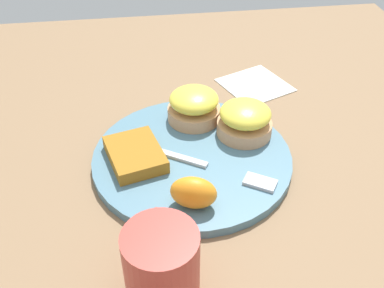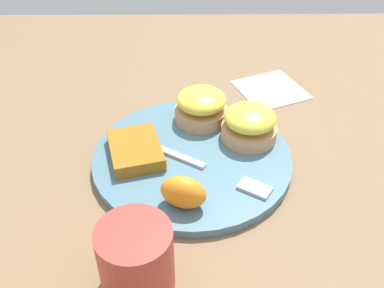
{
  "view_description": "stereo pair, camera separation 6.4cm",
  "coord_description": "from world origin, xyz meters",
  "views": [
    {
      "loc": [
        -0.5,
        0.07,
        0.44
      ],
      "look_at": [
        0.0,
        0.0,
        0.03
      ],
      "focal_mm": 42.0,
      "sensor_mm": 36.0,
      "label": 1
    },
    {
      "loc": [
        -0.5,
        0.01,
        0.44
      ],
      "look_at": [
        0.0,
        0.0,
        0.03
      ],
      "focal_mm": 42.0,
      "sensor_mm": 36.0,
      "label": 2
    }
  ],
  "objects": [
    {
      "name": "sandwich_benedict_left",
      "position": [
        0.04,
        -0.09,
        0.04
      ],
      "size": [
        0.08,
        0.08,
        0.05
      ],
      "color": "tan",
      "rests_on": "plate"
    },
    {
      "name": "plate",
      "position": [
        0.0,
        0.0,
        0.01
      ],
      "size": [
        0.29,
        0.29,
        0.01
      ],
      "primitive_type": "cylinder",
      "color": "slate",
      "rests_on": "ground_plane"
    },
    {
      "name": "fork",
      "position": [
        -0.04,
        -0.02,
        0.02
      ],
      "size": [
        0.13,
        0.19,
        0.0
      ],
      "color": "silver",
      "rests_on": "plate"
    },
    {
      "name": "ground_plane",
      "position": [
        0.0,
        0.0,
        0.0
      ],
      "size": [
        1.1,
        1.1,
        0.0
      ],
      "primitive_type": "plane",
      "color": "#846647"
    },
    {
      "name": "cup",
      "position": [
        -0.21,
        0.06,
        0.04
      ],
      "size": [
        0.11,
        0.08,
        0.09
      ],
      "color": "#B23D33",
      "rests_on": "ground_plane"
    },
    {
      "name": "orange_wedge",
      "position": [
        -0.1,
        0.01,
        0.04
      ],
      "size": [
        0.05,
        0.07,
        0.04
      ],
      "primitive_type": "ellipsoid",
      "rotation": [
        0.0,
        0.0,
        1.27
      ],
      "color": "orange",
      "rests_on": "plate"
    },
    {
      "name": "napkin",
      "position": [
        0.2,
        -0.15,
        0.0
      ],
      "size": [
        0.14,
        0.14,
        0.0
      ],
      "primitive_type": "cube",
      "rotation": [
        0.0,
        0.0,
        0.4
      ],
      "color": "white",
      "rests_on": "ground_plane"
    },
    {
      "name": "hashbrown_patty",
      "position": [
        0.0,
        0.08,
        0.02
      ],
      "size": [
        0.11,
        0.09,
        0.02
      ],
      "primitive_type": "cube",
      "rotation": [
        0.0,
        0.0,
        0.26
      ],
      "color": "#9F671C",
      "rests_on": "plate"
    },
    {
      "name": "sandwich_benedict_right",
      "position": [
        0.09,
        -0.02,
        0.04
      ],
      "size": [
        0.08,
        0.08,
        0.05
      ],
      "color": "tan",
      "rests_on": "plate"
    }
  ]
}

